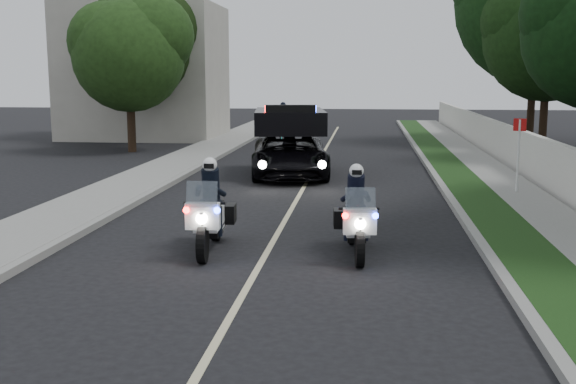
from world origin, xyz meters
TOP-DOWN VIEW (x-y plane):
  - ground at (0.00, 0.00)m, footprint 120.00×120.00m
  - curb_right at (4.10, 10.00)m, footprint 0.20×60.00m
  - grass_verge at (4.80, 10.00)m, footprint 1.20×60.00m
  - sidewalk_right at (6.10, 10.00)m, footprint 1.40×60.00m
  - property_wall at (7.10, 10.00)m, footprint 0.22×60.00m
  - curb_left at (-4.10, 10.00)m, footprint 0.20×60.00m
  - sidewalk_left at (-5.20, 10.00)m, footprint 2.00×60.00m
  - building_far at (-10.00, 26.00)m, footprint 8.00×6.00m
  - lane_marking at (0.00, 10.00)m, footprint 0.12×50.00m
  - police_moto_left at (-1.11, 2.22)m, footprint 0.90×2.16m
  - police_moto_right at (1.68, 2.23)m, footprint 0.88×2.07m
  - police_suv at (-0.69, 12.42)m, footprint 3.13×5.58m
  - bicycle at (-2.51, 25.61)m, footprint 0.64×1.60m
  - cyclist at (-2.51, 25.61)m, footprint 0.69×0.50m
  - sign_post at (6.00, 9.00)m, footprint 0.45×0.45m
  - tree_right_d at (9.85, 24.75)m, footprint 8.86×8.86m
  - tree_right_e at (9.96, 22.69)m, footprint 7.79×7.79m
  - tree_left_near at (-8.41, 18.97)m, footprint 6.19×6.19m
  - tree_left_far at (-9.34, 23.35)m, footprint 6.69×6.69m

SIDE VIEW (x-z plane):
  - ground at x=0.00m, z-range 0.00..0.00m
  - police_moto_left at x=-1.11m, z-range -0.90..0.90m
  - police_moto_right at x=1.68m, z-range -0.85..0.85m
  - police_suv at x=-0.69m, z-range -1.29..1.29m
  - bicycle at x=-2.51m, z-range -0.41..0.41m
  - cyclist at x=-2.51m, z-range -0.88..0.88m
  - sign_post at x=6.00m, z-range -1.12..1.12m
  - tree_right_d at x=9.85m, z-range -6.51..6.51m
  - tree_right_e at x=9.96m, z-range -4.94..4.94m
  - tree_left_near at x=-8.41m, z-range -4.05..4.05m
  - tree_left_far at x=-9.34m, z-range -4.49..4.49m
  - lane_marking at x=0.00m, z-range 0.00..0.01m
  - curb_right at x=4.10m, z-range 0.00..0.15m
  - curb_left at x=-4.10m, z-range 0.00..0.15m
  - grass_verge at x=4.80m, z-range 0.00..0.16m
  - sidewalk_right at x=6.10m, z-range 0.00..0.16m
  - sidewalk_left at x=-5.20m, z-range 0.00..0.16m
  - property_wall at x=7.10m, z-range 0.00..1.50m
  - building_far at x=-10.00m, z-range 0.00..7.00m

